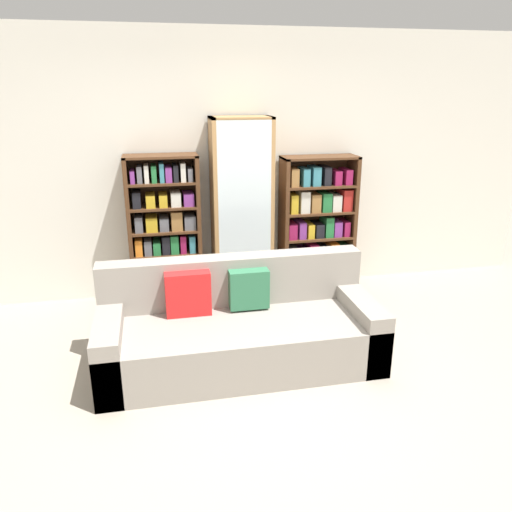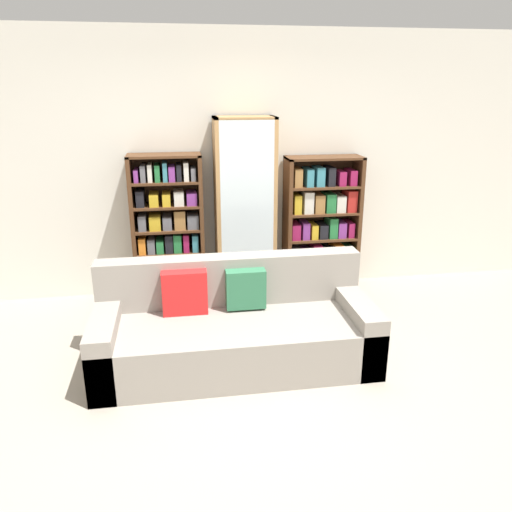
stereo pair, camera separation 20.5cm
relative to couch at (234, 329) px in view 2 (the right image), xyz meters
name	(u,v)px [view 2 (the right image)]	position (x,y,z in m)	size (l,w,h in m)	color
ground_plane	(265,405)	(0.14, -0.65, -0.28)	(16.00, 16.00, 0.00)	gray
wall_back	(228,166)	(0.14, 1.61, 1.07)	(7.00, 0.06, 2.70)	silver
couch	(234,329)	(0.00, 0.00, 0.00)	(2.20, 0.90, 0.81)	gray
bookshelf_left	(169,231)	(-0.51, 1.41, 0.45)	(0.72, 0.32, 1.51)	#4C2D19
display_cabinet	(245,209)	(0.28, 1.39, 0.65)	(0.61, 0.36, 1.86)	#AD7F4C
bookshelf_right	(321,227)	(1.12, 1.41, 0.42)	(0.80, 0.32, 1.46)	#4C2D19
wine_bottle	(310,297)	(0.85, 0.81, -0.12)	(0.08, 0.08, 0.37)	#192333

